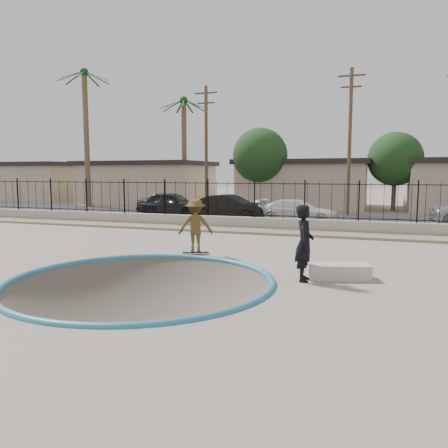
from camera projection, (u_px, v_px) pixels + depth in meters
name	position (u px, v px, depth m)	size (l,w,h in m)	color
ground	(262.00, 245.00, 23.72)	(120.00, 120.00, 2.20)	slate
bowl_pit	(141.00, 282.00, 11.39)	(6.84, 6.84, 1.80)	#52483F
coping_ring	(141.00, 282.00, 11.39)	(7.04, 7.04, 0.20)	teal
rock_strip	(248.00, 231.00, 20.96)	(42.00, 1.60, 0.11)	tan
retaining_wall	(254.00, 223.00, 21.96)	(42.00, 0.45, 0.60)	#9F978C
fence	(255.00, 200.00, 21.82)	(40.00, 0.04, 1.80)	black
street	(281.00, 216.00, 28.28)	(90.00, 8.00, 0.04)	black
house_west_far	(39.00, 181.00, 46.08)	(10.60, 8.60, 3.90)	tan
house_west	(148.00, 182.00, 41.85)	(11.60, 8.60, 3.90)	tan
house_center	(305.00, 183.00, 36.97)	(10.60, 8.60, 3.90)	tan
palm_left	(85.00, 110.00, 35.70)	(2.30, 2.30, 11.30)	brown
palm_mid	(184.00, 128.00, 37.33)	(2.30, 2.30, 9.30)	brown
utility_pole_left	(206.00, 147.00, 31.57)	(1.70, 0.24, 9.00)	#473323
utility_pole_mid	(350.00, 140.00, 28.28)	(1.70, 0.24, 9.50)	#473323
street_tree_left	(260.00, 156.00, 34.40)	(4.32, 4.32, 6.36)	#473323
street_tree_mid	(395.00, 159.00, 32.13)	(3.96, 3.96, 5.83)	#473323
skater	(195.00, 228.00, 15.08)	(1.19, 0.68, 1.84)	brown
skateboard	(196.00, 253.00, 15.18)	(0.92, 0.58, 0.08)	black
videographer	(304.00, 243.00, 11.38)	(0.73, 0.48, 2.01)	black
concrete_ledge	(339.00, 271.00, 11.70)	(1.60, 0.70, 0.40)	#B4ACA0
car_a	(172.00, 204.00, 28.54)	(1.86, 4.61, 1.57)	black
car_b	(230.00, 208.00, 25.64)	(1.60, 4.59, 1.51)	black
car_c	(298.00, 211.00, 24.28)	(1.85, 4.54, 1.32)	silver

